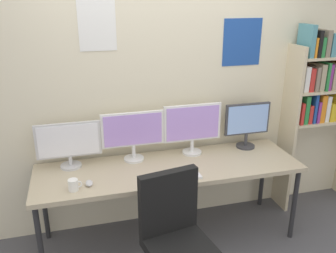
{
  "coord_description": "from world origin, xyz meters",
  "views": [
    {
      "loc": [
        -0.74,
        -2.11,
        2.15
      ],
      "look_at": [
        0.0,
        0.65,
        1.09
      ],
      "focal_mm": 38.38,
      "sensor_mm": 36.0,
      "label": 1
    }
  ],
  "objects_px": {
    "monitor_far_right": "(247,123)",
    "coffee_mug": "(74,185)",
    "desk": "(169,171)",
    "office_chair": "(176,252)",
    "monitor_center_right": "(192,126)",
    "monitor_far_left": "(69,143)",
    "bookshelf": "(321,96)",
    "computer_mouse": "(89,183)",
    "keyboard_main": "(177,177)",
    "monitor_center_left": "(133,133)"
  },
  "relations": [
    {
      "from": "monitor_far_right",
      "to": "coffee_mug",
      "type": "bearing_deg",
      "value": -165.79
    },
    {
      "from": "desk",
      "to": "office_chair",
      "type": "relative_size",
      "value": 2.32
    },
    {
      "from": "monitor_center_right",
      "to": "monitor_far_right",
      "type": "height_order",
      "value": "monitor_center_right"
    },
    {
      "from": "monitor_far_left",
      "to": "desk",
      "type": "bearing_deg",
      "value": -14.4
    },
    {
      "from": "bookshelf",
      "to": "monitor_center_right",
      "type": "distance_m",
      "value": 1.37
    },
    {
      "from": "bookshelf",
      "to": "monitor_far_right",
      "type": "distance_m",
      "value": 0.83
    },
    {
      "from": "monitor_center_right",
      "to": "computer_mouse",
      "type": "distance_m",
      "value": 1.07
    },
    {
      "from": "keyboard_main",
      "to": "monitor_far_left",
      "type": "bearing_deg",
      "value": 151.86
    },
    {
      "from": "bookshelf",
      "to": "monitor_center_right",
      "type": "relative_size",
      "value": 3.5
    },
    {
      "from": "coffee_mug",
      "to": "monitor_far_left",
      "type": "bearing_deg",
      "value": 92.13
    },
    {
      "from": "desk",
      "to": "coffee_mug",
      "type": "bearing_deg",
      "value": -165.97
    },
    {
      "from": "monitor_center_left",
      "to": "monitor_center_right",
      "type": "bearing_deg",
      "value": 0.0
    },
    {
      "from": "monitor_far_left",
      "to": "coffee_mug",
      "type": "relative_size",
      "value": 5.11
    },
    {
      "from": "monitor_far_right",
      "to": "coffee_mug",
      "type": "relative_size",
      "value": 4.22
    },
    {
      "from": "desk",
      "to": "computer_mouse",
      "type": "xyz_separation_m",
      "value": [
        -0.69,
        -0.15,
        0.07
      ]
    },
    {
      "from": "computer_mouse",
      "to": "bookshelf",
      "type": "bearing_deg",
      "value": 9.32
    },
    {
      "from": "desk",
      "to": "keyboard_main",
      "type": "relative_size",
      "value": 5.83
    },
    {
      "from": "monitor_center_left",
      "to": "monitor_center_right",
      "type": "height_order",
      "value": "monitor_center_right"
    },
    {
      "from": "bookshelf",
      "to": "monitor_far_left",
      "type": "height_order",
      "value": "bookshelf"
    },
    {
      "from": "office_chair",
      "to": "keyboard_main",
      "type": "bearing_deg",
      "value": 73.28
    },
    {
      "from": "monitor_center_right",
      "to": "desk",
      "type": "bearing_deg",
      "value": -142.4
    },
    {
      "from": "office_chair",
      "to": "keyboard_main",
      "type": "relative_size",
      "value": 2.52
    },
    {
      "from": "monitor_far_left",
      "to": "monitor_far_right",
      "type": "bearing_deg",
      "value": -0.0
    },
    {
      "from": "desk",
      "to": "monitor_far_right",
      "type": "height_order",
      "value": "monitor_far_right"
    },
    {
      "from": "bookshelf",
      "to": "coffee_mug",
      "type": "bearing_deg",
      "value": -169.97
    },
    {
      "from": "monitor_center_right",
      "to": "bookshelf",
      "type": "bearing_deg",
      "value": 0.71
    },
    {
      "from": "bookshelf",
      "to": "office_chair",
      "type": "xyz_separation_m",
      "value": [
        -1.77,
        -0.92,
        -0.8
      ]
    },
    {
      "from": "bookshelf",
      "to": "monitor_far_left",
      "type": "distance_m",
      "value": 2.47
    },
    {
      "from": "computer_mouse",
      "to": "coffee_mug",
      "type": "distance_m",
      "value": 0.13
    },
    {
      "from": "desk",
      "to": "monitor_center_right",
      "type": "relative_size",
      "value": 4.25
    },
    {
      "from": "keyboard_main",
      "to": "coffee_mug",
      "type": "height_order",
      "value": "coffee_mug"
    },
    {
      "from": "computer_mouse",
      "to": "coffee_mug",
      "type": "height_order",
      "value": "coffee_mug"
    },
    {
      "from": "bookshelf",
      "to": "monitor_center_left",
      "type": "bearing_deg",
      "value": -179.49
    },
    {
      "from": "monitor_center_right",
      "to": "keyboard_main",
      "type": "relative_size",
      "value": 1.37
    },
    {
      "from": "bookshelf",
      "to": "monitor_center_left",
      "type": "height_order",
      "value": "bookshelf"
    },
    {
      "from": "coffee_mug",
      "to": "computer_mouse",
      "type": "bearing_deg",
      "value": 23.24
    },
    {
      "from": "computer_mouse",
      "to": "keyboard_main",
      "type": "bearing_deg",
      "value": -6.37
    },
    {
      "from": "monitor_far_right",
      "to": "monitor_center_right",
      "type": "bearing_deg",
      "value": 179.99
    },
    {
      "from": "coffee_mug",
      "to": "desk",
      "type": "bearing_deg",
      "value": 14.03
    },
    {
      "from": "bookshelf",
      "to": "keyboard_main",
      "type": "height_order",
      "value": "bookshelf"
    },
    {
      "from": "office_chair",
      "to": "monitor_center_left",
      "type": "distance_m",
      "value": 1.09
    },
    {
      "from": "coffee_mug",
      "to": "monitor_center_right",
      "type": "bearing_deg",
      "value": 20.89
    },
    {
      "from": "bookshelf",
      "to": "monitor_far_right",
      "type": "bearing_deg",
      "value": -178.8
    },
    {
      "from": "monitor_far_left",
      "to": "monitor_center_right",
      "type": "bearing_deg",
      "value": 0.0
    },
    {
      "from": "desk",
      "to": "office_chair",
      "type": "xyz_separation_m",
      "value": [
        -0.14,
        -0.69,
        -0.29
      ]
    },
    {
      "from": "monitor_far_right",
      "to": "desk",
      "type": "bearing_deg",
      "value": -165.61
    },
    {
      "from": "computer_mouse",
      "to": "coffee_mug",
      "type": "xyz_separation_m",
      "value": [
        -0.12,
        -0.05,
        0.03
      ]
    },
    {
      "from": "monitor_far_left",
      "to": "computer_mouse",
      "type": "bearing_deg",
      "value": -70.04
    },
    {
      "from": "computer_mouse",
      "to": "coffee_mug",
      "type": "relative_size",
      "value": 0.91
    },
    {
      "from": "monitor_far_left",
      "to": "keyboard_main",
      "type": "bearing_deg",
      "value": -28.14
    }
  ]
}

